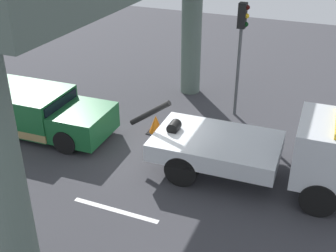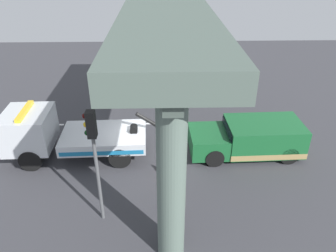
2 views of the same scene
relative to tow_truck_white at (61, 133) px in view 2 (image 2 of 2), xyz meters
name	(u,v)px [view 2 (image 2 of 2)]	position (x,y,z in m)	size (l,w,h in m)	color
ground_plane	(147,155)	(-3.90, -0.03, -1.25)	(60.00, 40.00, 0.10)	#38383D
lane_stripe_west	(256,122)	(-9.90, -2.99, -1.20)	(2.60, 0.16, 0.01)	silver
lane_stripe_mid	(149,124)	(-3.90, -2.99, -1.20)	(2.60, 0.16, 0.01)	silver
lane_stripe_east	(40,125)	(2.10, -2.99, -1.20)	(2.60, 0.16, 0.01)	silver
tow_truck_white	(61,133)	(0.00, 0.00, 0.00)	(7.29, 2.58, 2.46)	silver
towed_van_green	(251,138)	(-8.78, -0.03, -0.42)	(5.26, 2.35, 1.58)	#195B2D
overpass_structure	(167,37)	(-4.84, -0.03, 4.36)	(3.60, 13.33, 6.54)	#596B60
traffic_light_near	(93,145)	(-2.38, 4.12, 1.99)	(0.39, 0.32, 4.38)	#515456
traffic_cone_orange	(164,167)	(-4.68, 1.53, -0.87)	(0.58, 0.58, 0.69)	orange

